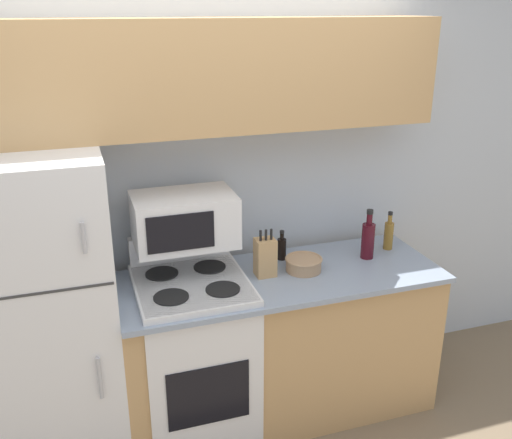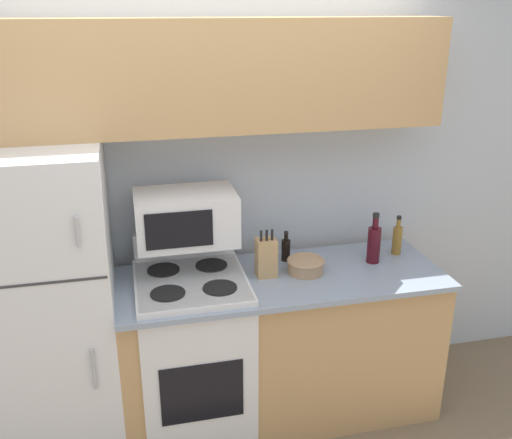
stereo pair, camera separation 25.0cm
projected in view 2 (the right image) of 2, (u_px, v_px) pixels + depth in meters
wall_back at (210, 193)px, 3.34m from camera, size 8.00×0.05×2.55m
lower_cabinets at (280, 344)px, 3.32m from camera, size 1.80×0.67×0.91m
refrigerator at (51, 307)px, 2.95m from camera, size 0.65×0.72×1.69m
upper_cabinets at (212, 75)px, 2.91m from camera, size 2.45×0.36×0.56m
stove at (194, 352)px, 3.19m from camera, size 0.59×0.66×1.10m
microwave at (186, 217)px, 3.04m from camera, size 0.53×0.36×0.28m
knife_block at (266, 257)px, 3.11m from camera, size 0.11×0.10×0.27m
bowl at (306, 266)px, 3.17m from camera, size 0.21×0.21×0.08m
bottle_wine_red at (374, 243)px, 3.27m from camera, size 0.08×0.08×0.30m
bottle_vinegar at (397, 239)px, 3.39m from camera, size 0.06×0.06×0.24m
bottle_soy_sauce at (286, 249)px, 3.31m from camera, size 0.05×0.05×0.18m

